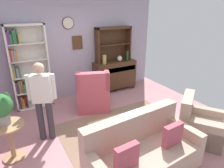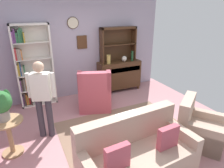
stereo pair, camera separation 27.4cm
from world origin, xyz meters
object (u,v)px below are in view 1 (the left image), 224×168
at_px(bookshelf, 27,68).
at_px(vase_tall, 104,59).
at_px(vase_round, 120,59).
at_px(person_reading, 42,97).
at_px(coffee_table, 112,127).
at_px(armchair_floral, 198,126).
at_px(sideboard_hutch, 113,39).
at_px(sideboard, 115,74).
at_px(bottle_wine, 127,56).
at_px(book_stack, 107,126).
at_px(wingback_chair, 93,95).
at_px(potted_plant_large, 1,107).
at_px(couch_floral, 142,154).
at_px(plant_stand, 10,138).

bearing_deg(bookshelf, vase_tall, -4.59).
height_order(vase_round, person_reading, person_reading).
xyz_separation_m(vase_tall, coffee_table, (-0.98, -2.18, -0.69)).
bearing_deg(armchair_floral, sideboard_hutch, 93.25).
bearing_deg(armchair_floral, vase_tall, 101.07).
height_order(sideboard, bottle_wine, bottle_wine).
height_order(sideboard, coffee_table, sideboard).
height_order(sideboard, vase_tall, vase_tall).
bearing_deg(bottle_wine, coffee_table, -129.07).
height_order(sideboard_hutch, vase_round, sideboard_hutch).
height_order(bookshelf, bottle_wine, bookshelf).
bearing_deg(bookshelf, sideboard_hutch, 0.54).
relative_size(person_reading, coffee_table, 1.95).
distance_m(vase_round, book_stack, 2.83).
distance_m(sideboard, person_reading, 2.88).
bearing_deg(book_stack, sideboard_hutch, 58.32).
bearing_deg(sideboard_hutch, vase_tall, -154.11).
bearing_deg(book_stack, vase_tall, 63.67).
bearing_deg(person_reading, bookshelf, 91.55).
distance_m(person_reading, coffee_table, 1.40).
bearing_deg(wingback_chair, bookshelf, 144.95).
bearing_deg(potted_plant_large, vase_round, 27.43).
distance_m(couch_floral, potted_plant_large, 2.36).
relative_size(vase_round, book_stack, 0.90).
xyz_separation_m(wingback_chair, book_stack, (-0.37, -1.47, 0.07)).
height_order(potted_plant_large, coffee_table, potted_plant_large).
distance_m(vase_tall, potted_plant_large, 3.17).
xyz_separation_m(vase_round, book_stack, (-1.63, -2.25, -0.55)).
relative_size(vase_tall, couch_floral, 0.14).
xyz_separation_m(sideboard_hutch, vase_tall, (-0.39, -0.19, -0.51)).
bearing_deg(potted_plant_large, plant_stand, -51.97).
distance_m(sideboard_hutch, plant_stand, 3.78).
bearing_deg(potted_plant_large, coffee_table, -16.91).
xyz_separation_m(bookshelf, vase_tall, (2.07, -0.17, 0.01)).
distance_m(wingback_chair, person_reading, 1.54).
height_order(potted_plant_large, book_stack, potted_plant_large).
xyz_separation_m(sideboard, plant_stand, (-3.06, -1.78, -0.10)).
bearing_deg(vase_tall, bottle_wine, -0.66).
bearing_deg(vase_tall, wingback_chair, -133.61).
xyz_separation_m(sideboard, vase_round, (0.13, -0.07, 0.50)).
distance_m(wingback_chair, plant_stand, 2.15).
bearing_deg(vase_round, book_stack, -125.87).
height_order(vase_tall, vase_round, vase_tall).
relative_size(bookshelf, sideboard, 1.62).
relative_size(wingback_chair, plant_stand, 1.56).
bearing_deg(wingback_chair, vase_round, 32.02).
relative_size(bookshelf, potted_plant_large, 4.00).
bearing_deg(plant_stand, wingback_chair, 25.74).
bearing_deg(vase_round, potted_plant_large, -152.57).
xyz_separation_m(vase_tall, plant_stand, (-2.67, -1.70, -0.63)).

